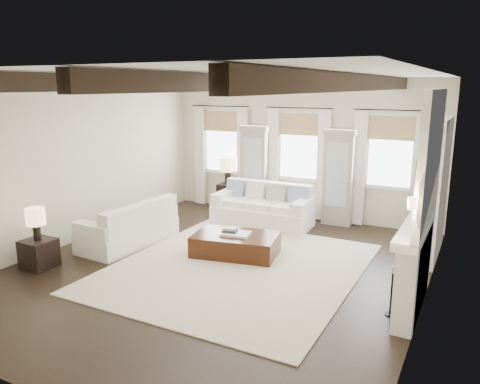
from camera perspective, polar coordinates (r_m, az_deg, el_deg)
The scene contains 15 objects.
ground at distance 8.09m, azimuth -2.59°, elevation -9.25°, with size 7.50×7.50×0.00m, color black.
room_shell at distance 8.04m, azimuth 5.14°, elevation 4.57°, with size 6.54×7.54×3.22m.
area_rug at distance 8.09m, azimuth -0.33°, elevation -9.14°, with size 3.93×4.50×0.02m, color beige.
sofa_back at distance 10.43m, azimuth 2.88°, elevation -2.01°, with size 2.17×1.01×0.92m.
sofa_left at distance 9.37m, azimuth -13.15°, elevation -4.21°, with size 1.00×2.04×0.86m.
ottoman at distance 8.61m, azimuth -0.52°, elevation -6.44°, with size 1.50×0.94×0.39m, color black.
tray at distance 8.52m, azimuth -0.54°, elevation -5.11°, with size 0.50×0.38×0.04m, color white.
book_lower at distance 8.55m, azimuth -1.22°, elevation -4.75°, with size 0.26×0.20×0.04m, color #262628.
book_upper at distance 8.58m, azimuth -1.22°, elevation -4.46°, with size 0.22×0.17×0.03m, color beige.
side_table_front at distance 8.73m, azimuth -23.29°, elevation -6.91°, with size 0.49×0.49×0.49m, color black.
lamp_front at distance 8.56m, azimuth -23.66°, elevation -2.97°, with size 0.32×0.32×0.55m.
side_table_back at distance 11.73m, azimuth -1.49°, elevation -0.55°, with size 0.43×0.43×0.65m, color black.
lamp_back at distance 11.57m, azimuth -1.51°, elevation 3.19°, with size 0.39×0.39×0.67m.
candlestick_near at distance 6.75m, azimuth 17.96°, elevation -11.87°, with size 0.14×0.14×0.70m.
candlestick_far at distance 7.31m, azimuth 18.88°, elevation -9.59°, with size 0.16×0.16×0.81m.
Camera 1 is at (3.81, -6.45, 3.04)m, focal length 35.00 mm.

